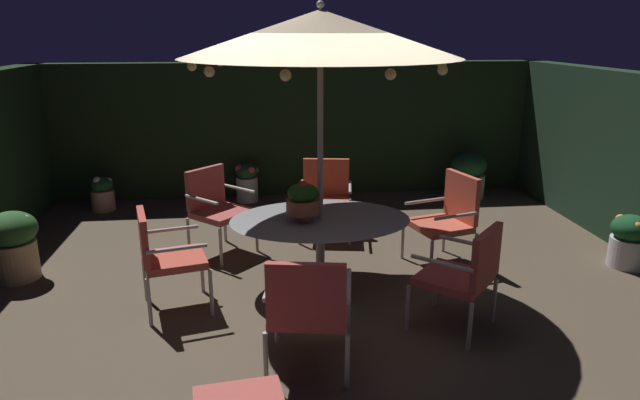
# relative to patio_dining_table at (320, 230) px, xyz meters

# --- Properties ---
(ground_plane) EXTENTS (7.93, 7.90, 0.02)m
(ground_plane) POSITION_rel_patio_dining_table_xyz_m (0.00, -0.29, -0.61)
(ground_plane) COLOR brown
(hedge_backdrop_rear) EXTENTS (7.93, 0.30, 2.05)m
(hedge_backdrop_rear) POSITION_rel_patio_dining_table_xyz_m (0.00, 3.51, 0.43)
(hedge_backdrop_rear) COLOR #1C3019
(hedge_backdrop_rear) RESTS_ON ground_plane
(patio_dining_table) EXTENTS (1.80, 1.32, 0.73)m
(patio_dining_table) POSITION_rel_patio_dining_table_xyz_m (0.00, 0.00, 0.00)
(patio_dining_table) COLOR #B5B4A5
(patio_dining_table) RESTS_ON ground_plane
(patio_umbrella) EXTENTS (2.59, 2.59, 2.77)m
(patio_umbrella) POSITION_rel_patio_dining_table_xyz_m (-0.00, 0.00, 1.89)
(patio_umbrella) COLOR #B2B0A7
(patio_umbrella) RESTS_ON ground_plane
(centerpiece_planter) EXTENTS (0.33, 0.33, 0.41)m
(centerpiece_planter) POSITION_rel_patio_dining_table_xyz_m (-0.18, -0.08, 0.35)
(centerpiece_planter) COLOR #A85E40
(centerpiece_planter) RESTS_ON patio_dining_table
(patio_chair_north) EXTENTS (0.73, 0.69, 0.95)m
(patio_chair_north) POSITION_rel_patio_dining_table_xyz_m (0.24, 1.51, -0.05)
(patio_chair_north) COLOR #B5AEAB
(patio_chair_north) RESTS_ON ground_plane
(patio_chair_northeast) EXTENTS (0.82, 0.82, 1.00)m
(patio_chair_northeast) POSITION_rel_patio_dining_table_xyz_m (-1.10, 1.06, -0.01)
(patio_chair_northeast) COLOR #B9B6A4
(patio_chair_northeast) RESTS_ON ground_plane
(patio_chair_east) EXTENTS (0.69, 0.68, 0.97)m
(patio_chair_east) POSITION_rel_patio_dining_table_xyz_m (-1.48, -0.36, -0.02)
(patio_chair_east) COLOR #B4AEAC
(patio_chair_east) RESTS_ON ground_plane
(patio_chair_southeast) EXTENTS (0.73, 0.72, 0.98)m
(patio_chair_southeast) POSITION_rel_patio_dining_table_xyz_m (-0.26, -1.51, -0.04)
(patio_chair_southeast) COLOR #B7B1AA
(patio_chair_southeast) RESTS_ON ground_plane
(patio_chair_south) EXTENTS (0.84, 0.84, 0.96)m
(patio_chair_south) POSITION_rel_patio_dining_table_xyz_m (1.13, -1.03, -0.04)
(patio_chair_south) COLOR #BAAEA5
(patio_chair_south) RESTS_ON ground_plane
(patio_chair_southwest) EXTENTS (0.74, 0.76, 1.02)m
(patio_chair_southwest) POSITION_rel_patio_dining_table_xyz_m (1.47, 0.43, -0.03)
(patio_chair_southwest) COLOR #B3B2A7
(patio_chair_southwest) RESTS_ON ground_plane
(potted_plant_right_far) EXTENTS (0.54, 0.54, 0.70)m
(potted_plant_right_far) POSITION_rel_patio_dining_table_xyz_m (2.65, 2.91, -0.24)
(potted_plant_right_far) COLOR beige
(potted_plant_right_far) RESTS_ON ground_plane
(potted_plant_back_left) EXTENTS (0.33, 0.33, 0.52)m
(potted_plant_back_left) POSITION_rel_patio_dining_table_xyz_m (-2.85, 2.86, -0.34)
(potted_plant_back_left) COLOR tan
(potted_plant_back_left) RESTS_ON ground_plane
(potted_plant_right_near) EXTENTS (0.35, 0.33, 0.58)m
(potted_plant_right_near) POSITION_rel_patio_dining_table_xyz_m (-0.77, 3.08, -0.29)
(potted_plant_right_near) COLOR silver
(potted_plant_right_near) RESTS_ON ground_plane
(potted_plant_front_corner) EXTENTS (0.52, 0.52, 0.74)m
(potted_plant_front_corner) POSITION_rel_patio_dining_table_xyz_m (-3.15, 0.52, -0.20)
(potted_plant_front_corner) COLOR tan
(potted_plant_front_corner) RESTS_ON ground_plane
(potted_plant_back_right) EXTENTS (0.42, 0.42, 0.59)m
(potted_plant_back_right) POSITION_rel_patio_dining_table_xyz_m (3.44, 0.11, -0.29)
(potted_plant_back_right) COLOR silver
(potted_plant_back_right) RESTS_ON ground_plane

